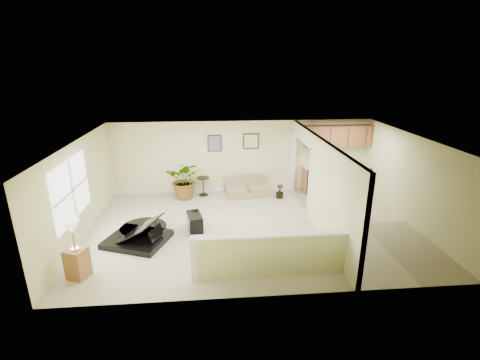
{
  "coord_description": "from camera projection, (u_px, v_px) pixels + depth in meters",
  "views": [
    {
      "loc": [
        -1.09,
        -8.69,
        4.39
      ],
      "look_at": [
        -0.3,
        0.4,
        1.28
      ],
      "focal_mm": 26.0,
      "sensor_mm": 36.0,
      "label": 1
    }
  ],
  "objects": [
    {
      "name": "wall_art_left",
      "position": [
        215.0,
        143.0,
        11.86
      ],
      "size": [
        0.48,
        0.04,
        0.58
      ],
      "color": "#352713",
      "rests_on": "back_wall"
    },
    {
      "name": "kitchen_vinyl",
      "position": [
        361.0,
        223.0,
        9.96
      ],
      "size": [
        2.7,
        6.0,
        0.01
      ],
      "primitive_type": "cube",
      "color": "tan",
      "rests_on": "floor"
    },
    {
      "name": "small_plant",
      "position": [
        280.0,
        192.0,
        11.76
      ],
      "size": [
        0.3,
        0.3,
        0.48
      ],
      "color": "black",
      "rests_on": "floor"
    },
    {
      "name": "accent_table",
      "position": [
        203.0,
        184.0,
        11.93
      ],
      "size": [
        0.45,
        0.45,
        0.65
      ],
      "color": "black",
      "rests_on": "floor"
    },
    {
      "name": "pony_half_wall",
      "position": [
        269.0,
        254.0,
        7.37
      ],
      "size": [
        3.42,
        0.22,
        1.0
      ],
      "color": "beige",
      "rests_on": "floor"
    },
    {
      "name": "back_wall",
      "position": [
        242.0,
        157.0,
        12.13
      ],
      "size": [
        9.0,
        0.04,
        2.5
      ],
      "primitive_type": "cube",
      "color": "beige",
      "rests_on": "floor"
    },
    {
      "name": "loveseat",
      "position": [
        247.0,
        186.0,
        12.0
      ],
      "size": [
        1.59,
        1.07,
        0.83
      ],
      "rotation": [
        0.0,
        0.0,
        0.18
      ],
      "color": "#9E8A64",
      "rests_on": "floor"
    },
    {
      "name": "front_wall",
      "position": [
        272.0,
        240.0,
        6.47
      ],
      "size": [
        9.0,
        0.04,
        2.5
      ],
      "primitive_type": "cube",
      "color": "beige",
      "rests_on": "floor"
    },
    {
      "name": "ceiling",
      "position": [
        253.0,
        140.0,
        8.89
      ],
      "size": [
        9.0,
        6.0,
        0.04
      ],
      "primitive_type": "cube",
      "color": "white",
      "rests_on": "back_wall"
    },
    {
      "name": "floor",
      "position": [
        252.0,
        228.0,
        9.7
      ],
      "size": [
        9.0,
        9.0,
        0.0
      ],
      "primitive_type": "plane",
      "color": "beige",
      "rests_on": "ground"
    },
    {
      "name": "interior_partition",
      "position": [
        315.0,
        182.0,
        9.69
      ],
      "size": [
        0.18,
        5.99,
        2.5
      ],
      "color": "beige",
      "rests_on": "floor"
    },
    {
      "name": "right_wall",
      "position": [
        413.0,
        181.0,
        9.67
      ],
      "size": [
        0.04,
        6.0,
        2.5
      ],
      "primitive_type": "cube",
      "color": "beige",
      "rests_on": "floor"
    },
    {
      "name": "left_window",
      "position": [
        71.0,
        190.0,
        8.39
      ],
      "size": [
        0.05,
        2.15,
        1.45
      ],
      "primitive_type": "cube",
      "color": "white",
      "rests_on": "left_wall"
    },
    {
      "name": "piano",
      "position": [
        135.0,
        219.0,
        8.87
      ],
      "size": [
        2.04,
        2.01,
        1.38
      ],
      "rotation": [
        0.0,
        0.0,
        -0.36
      ],
      "color": "black",
      "rests_on": "floor"
    },
    {
      "name": "palm_plant",
      "position": [
        185.0,
        180.0,
        11.62
      ],
      "size": [
        1.36,
        1.23,
        1.31
      ],
      "color": "black",
      "rests_on": "floor"
    },
    {
      "name": "left_wall",
      "position": [
        79.0,
        191.0,
        8.93
      ],
      "size": [
        0.04,
        6.0,
        2.5
      ],
      "primitive_type": "cube",
      "color": "beige",
      "rests_on": "floor"
    },
    {
      "name": "kitchen_cabinets",
      "position": [
        333.0,
        167.0,
        12.26
      ],
      "size": [
        2.36,
        0.65,
        2.33
      ],
      "color": "#915D2F",
      "rests_on": "floor"
    },
    {
      "name": "lamp_stand",
      "position": [
        76.0,
        254.0,
        7.3
      ],
      "size": [
        0.51,
        0.51,
        1.33
      ],
      "color": "#915D2F",
      "rests_on": "floor"
    },
    {
      "name": "wall_mirror",
      "position": [
        251.0,
        141.0,
        11.95
      ],
      "size": [
        0.55,
        0.04,
        0.55
      ],
      "color": "#352713",
      "rests_on": "back_wall"
    },
    {
      "name": "piano_bench",
      "position": [
        195.0,
        223.0,
        9.46
      ],
      "size": [
        0.5,
        0.77,
        0.48
      ],
      "primitive_type": "cube",
      "rotation": [
        0.0,
        0.0,
        0.2
      ],
      "color": "black",
      "rests_on": "floor"
    }
  ]
}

